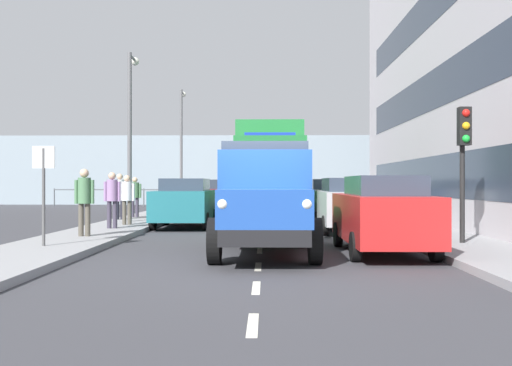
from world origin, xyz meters
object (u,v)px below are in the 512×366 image
(pedestrian_by_lamp, at_px, (120,192))
(pedestrian_strolling, at_px, (135,194))
(lorry_cargo_green, at_px, (269,170))
(street_sign, at_px, (44,178))
(truck_vintage_blue, at_px, (265,201))
(car_maroon_oppositeside_1, at_px, (204,197))
(car_white_kerbside_2, at_px, (327,199))
(lamp_post_promenade, at_px, (131,121))
(lamp_post_far, at_px, (182,138))
(car_red_kerbside_near, at_px, (382,213))
(pedestrian_couple_b, at_px, (127,196))
(car_teal_oppositeside_0, at_px, (185,202))
(car_navy_kerbside_3, at_px, (317,196))
(traffic_light_near, at_px, (464,145))
(car_silver_kerbside_1, at_px, (347,204))
(pedestrian_with_bag, at_px, (112,195))
(pedestrian_near_railing, at_px, (84,196))

(pedestrian_by_lamp, height_order, pedestrian_strolling, pedestrian_by_lamp)
(lorry_cargo_green, height_order, street_sign, lorry_cargo_green)
(truck_vintage_blue, height_order, lorry_cargo_green, lorry_cargo_green)
(lorry_cargo_green, xyz_separation_m, car_maroon_oppositeside_1, (3.00, -4.12, -1.18))
(car_white_kerbside_2, height_order, lamp_post_promenade, lamp_post_promenade)
(car_maroon_oppositeside_1, bearing_deg, pedestrian_by_lamp, 57.77)
(lamp_post_far, bearing_deg, lorry_cargo_green, 114.95)
(pedestrian_strolling, relative_size, lamp_post_promenade, 0.27)
(lamp_post_far, bearing_deg, car_maroon_oppositeside_1, 106.90)
(lorry_cargo_green, bearing_deg, pedestrian_strolling, -11.49)
(car_red_kerbside_near, bearing_deg, car_maroon_oppositeside_1, -68.97)
(car_red_kerbside_near, height_order, pedestrian_couple_b, pedestrian_couple_b)
(car_teal_oppositeside_0, bearing_deg, car_red_kerbside_near, 125.71)
(car_white_kerbside_2, relative_size, car_maroon_oppositeside_1, 0.99)
(car_navy_kerbside_3, xyz_separation_m, car_maroon_oppositeside_1, (5.43, 2.50, 0.00))
(car_red_kerbside_near, bearing_deg, lorry_cargo_green, -76.32)
(car_red_kerbside_near, relative_size, traffic_light_near, 1.42)
(car_navy_kerbside_3, relative_size, street_sign, 1.74)
(truck_vintage_blue, xyz_separation_m, car_teal_oppositeside_0, (2.84, -8.04, -0.28))
(car_silver_kerbside_1, relative_size, street_sign, 1.90)
(car_white_kerbside_2, bearing_deg, car_red_kerbside_near, 90.00)
(car_navy_kerbside_3, height_order, street_sign, street_sign)
(lorry_cargo_green, distance_m, pedestrian_with_bag, 6.96)
(traffic_light_near, bearing_deg, pedestrian_strolling, -45.58)
(pedestrian_couple_b, bearing_deg, car_navy_kerbside_3, -126.59)
(car_navy_kerbside_3, xyz_separation_m, lamp_post_promenade, (7.61, 7.95, 2.99))
(truck_vintage_blue, height_order, car_navy_kerbside_3, truck_vintage_blue)
(car_navy_kerbside_3, xyz_separation_m, street_sign, (7.58, 16.56, 0.79))
(lamp_post_far, bearing_deg, car_navy_kerbside_3, 150.73)
(truck_vintage_blue, bearing_deg, car_maroon_oppositeside_1, -79.01)
(car_silver_kerbside_1, distance_m, pedestrian_couple_b, 7.39)
(car_red_kerbside_near, height_order, traffic_light_near, traffic_light_near)
(car_silver_kerbside_1, relative_size, car_navy_kerbside_3, 1.09)
(lamp_post_promenade, bearing_deg, pedestrian_near_railing, 91.83)
(truck_vintage_blue, bearing_deg, pedestrian_near_railing, -31.61)
(car_silver_kerbside_1, height_order, street_sign, street_sign)
(car_red_kerbside_near, distance_m, lamp_post_far, 22.35)
(lamp_post_promenade, xyz_separation_m, street_sign, (-0.03, 8.60, -2.20))
(pedestrian_strolling, bearing_deg, truck_vintage_blue, 114.95)
(truck_vintage_blue, relative_size, street_sign, 2.51)
(car_white_kerbside_2, relative_size, pedestrian_by_lamp, 2.39)
(pedestrian_couple_b, relative_size, pedestrian_by_lamp, 0.95)
(car_red_kerbside_near, bearing_deg, pedestrian_strolling, -54.31)
(pedestrian_by_lamp, xyz_separation_m, traffic_light_near, (-10.35, 8.80, 1.27))
(car_teal_oppositeside_0, relative_size, pedestrian_with_bag, 2.42)
(pedestrian_near_railing, relative_size, pedestrian_with_bag, 1.02)
(truck_vintage_blue, distance_m, pedestrian_by_lamp, 11.60)
(car_teal_oppositeside_0, xyz_separation_m, lamp_post_far, (2.03, -13.25, 3.29))
(truck_vintage_blue, relative_size, pedestrian_couple_b, 3.36)
(car_teal_oppositeside_0, relative_size, pedestrian_strolling, 2.56)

